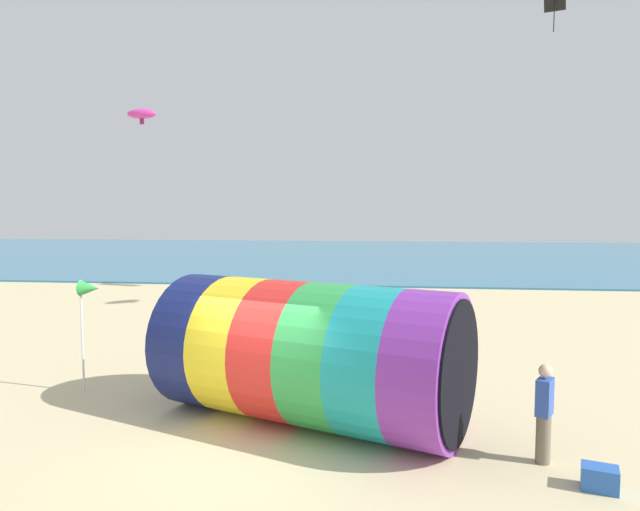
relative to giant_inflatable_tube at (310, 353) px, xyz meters
The scene contains 7 objects.
ground_plane 2.10m from the giant_inflatable_tube, 127.98° to the right, with size 120.00×120.00×0.00m, color #CCBA8C.
sea 39.32m from the giant_inflatable_tube, 91.40° to the left, with size 120.00×40.00×0.10m, color teal.
giant_inflatable_tube is the anchor object (origin of this frame).
kite_handler 4.33m from the giant_inflatable_tube, 18.30° to the right, with size 0.37×0.42×1.68m.
kite_magenta_parafoil 7.48m from the giant_inflatable_tube, 147.48° to the left, with size 0.74×0.33×0.41m.
beach_flag 5.46m from the giant_inflatable_tube, 166.10° to the left, with size 0.47×0.36×2.59m.
cooler_box 5.31m from the giant_inflatable_tube, 25.12° to the right, with size 0.52×0.36×0.36m, color #2659B2.
Camera 1 is at (2.37, -9.63, 4.24)m, focal length 32.00 mm.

